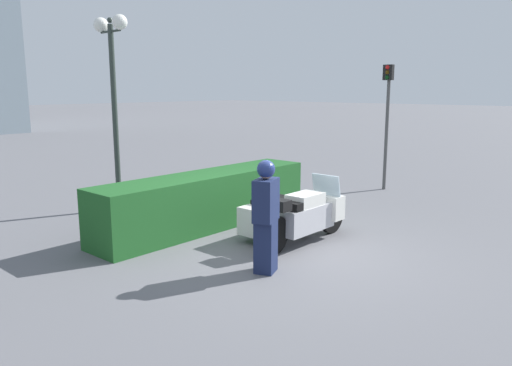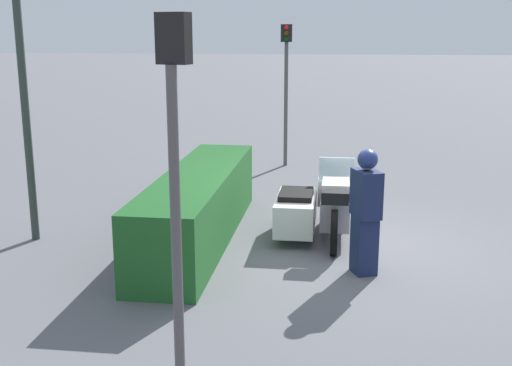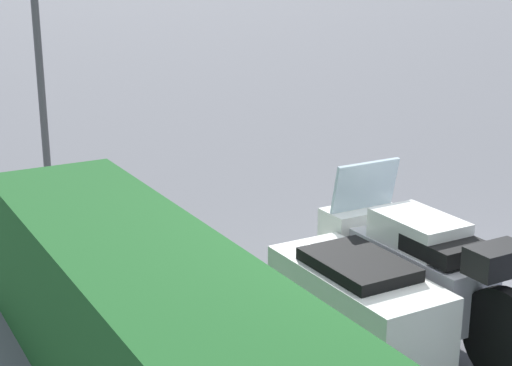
{
  "view_description": "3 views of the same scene",
  "coord_description": "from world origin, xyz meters",
  "px_view_note": "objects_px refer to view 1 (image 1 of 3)",
  "views": [
    {
      "loc": [
        -6.3,
        -4.84,
        2.72
      ],
      "look_at": [
        -0.05,
        0.71,
        1.13
      ],
      "focal_mm": 35.0,
      "sensor_mm": 36.0,
      "label": 1
    },
    {
      "loc": [
        -9.16,
        0.17,
        3.21
      ],
      "look_at": [
        0.51,
        1.44,
        0.87
      ],
      "focal_mm": 45.0,
      "sensor_mm": 36.0,
      "label": 2
    },
    {
      "loc": [
        -3.34,
        3.83,
        2.72
      ],
      "look_at": [
        1.32,
        1.18,
        1.13
      ],
      "focal_mm": 55.0,
      "sensor_mm": 36.0,
      "label": 3
    }
  ],
  "objects_px": {
    "officer_rider": "(266,214)",
    "twin_lamp_post": "(112,68)",
    "police_motorcycle": "(292,214)",
    "traffic_light_near": "(387,108)",
    "hedge_bush_curbside": "(206,200)"
  },
  "relations": [
    {
      "from": "officer_rider",
      "to": "twin_lamp_post",
      "type": "distance_m",
      "value": 5.6
    },
    {
      "from": "officer_rider",
      "to": "police_motorcycle",
      "type": "bearing_deg",
      "value": 92.76
    },
    {
      "from": "police_motorcycle",
      "to": "traffic_light_near",
      "type": "distance_m",
      "value": 5.68
    },
    {
      "from": "police_motorcycle",
      "to": "officer_rider",
      "type": "height_order",
      "value": "officer_rider"
    },
    {
      "from": "hedge_bush_curbside",
      "to": "traffic_light_near",
      "type": "xyz_separation_m",
      "value": [
        5.79,
        -0.85,
        1.66
      ]
    },
    {
      "from": "hedge_bush_curbside",
      "to": "traffic_light_near",
      "type": "bearing_deg",
      "value": -8.37
    },
    {
      "from": "officer_rider",
      "to": "traffic_light_near",
      "type": "distance_m",
      "value": 7.23
    },
    {
      "from": "hedge_bush_curbside",
      "to": "twin_lamp_post",
      "type": "height_order",
      "value": "twin_lamp_post"
    },
    {
      "from": "hedge_bush_curbside",
      "to": "traffic_light_near",
      "type": "height_order",
      "value": "traffic_light_near"
    },
    {
      "from": "traffic_light_near",
      "to": "hedge_bush_curbside",
      "type": "bearing_deg",
      "value": -10.14
    },
    {
      "from": "twin_lamp_post",
      "to": "traffic_light_near",
      "type": "relative_size",
      "value": 1.27
    },
    {
      "from": "officer_rider",
      "to": "twin_lamp_post",
      "type": "height_order",
      "value": "twin_lamp_post"
    },
    {
      "from": "police_motorcycle",
      "to": "officer_rider",
      "type": "relative_size",
      "value": 1.41
    },
    {
      "from": "hedge_bush_curbside",
      "to": "twin_lamp_post",
      "type": "xyz_separation_m",
      "value": [
        -0.34,
        2.55,
        2.61
      ]
    },
    {
      "from": "police_motorcycle",
      "to": "twin_lamp_post",
      "type": "xyz_separation_m",
      "value": [
        -0.8,
        4.34,
        2.68
      ]
    }
  ]
}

